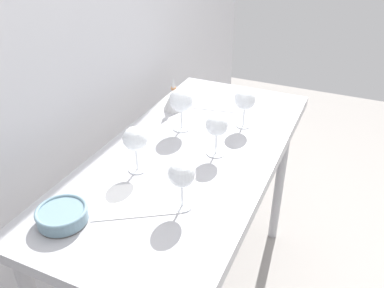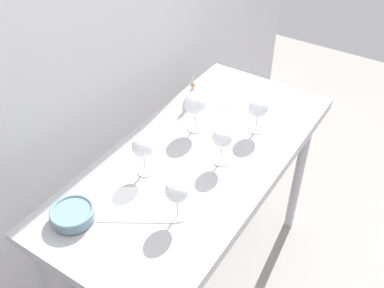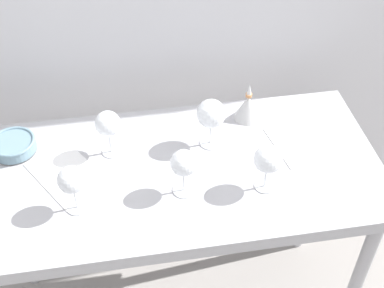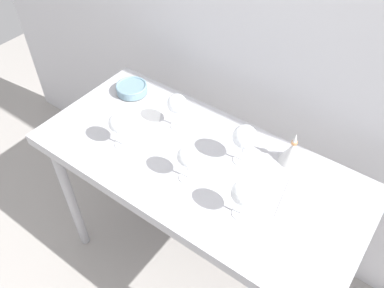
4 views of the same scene
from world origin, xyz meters
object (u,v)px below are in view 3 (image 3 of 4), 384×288
Objects in this scene: tasting_bowl at (13,145)px; wine_glass_near_right at (268,160)px; wine_glass_far_left at (108,125)px; wine_glass_near_center at (184,164)px; wine_glass_near_left at (72,181)px; tasting_sheet_lower at (67,175)px; tasting_sheet_upper at (297,143)px; wine_glass_far_right at (211,115)px; decanter_funnel at (248,107)px.

wine_glass_near_right is at bearing -20.60° from tasting_bowl.
wine_glass_far_left is 0.31m from wine_glass_near_center.
wine_glass_near_left is 0.98× the size of wine_glass_far_left.
tasting_sheet_lower is at bearing 102.45° from wine_glass_near_left.
tasting_sheet_lower is (-0.37, 0.13, -0.12)m from wine_glass_near_center.
wine_glass_far_left reaches higher than tasting_sheet_upper.
wine_glass_far_right is 0.51m from wine_glass_near_left.
wine_glass_near_left is at bearing -154.22° from wine_glass_far_right.
tasting_sheet_lower is (-0.63, 0.16, -0.12)m from wine_glass_near_right.
wine_glass_near_center is 0.60× the size of tasting_sheet_lower.
wine_glass_far_left is at bearing 135.36° from wine_glass_near_center.
wine_glass_near_right is 0.35m from decanter_funnel.
tasting_bowl is 1.01× the size of decanter_funnel.
wine_glass_near_center is at bearing -121.18° from wine_glass_far_right.
wine_glass_far_right is at bearing 25.78° from wine_glass_near_left.
wine_glass_far_right is 1.07× the size of wine_glass_far_left.
wine_glass_far_right is 1.10× the size of wine_glass_near_left.
wine_glass_near_left reaches higher than wine_glass_near_center.
wine_glass_near_left is at bearing -116.63° from wine_glass_far_left.
tasting_sheet_upper is at bearing 46.81° from wine_glass_near_right.
wine_glass_near_left is 0.34m from wine_glass_near_center.
wine_glass_near_right is at bearing -143.11° from tasting_sheet_upper.
wine_glass_near_center is (0.22, -0.22, -0.01)m from wine_glass_far_left.
wine_glass_near_left is 0.61× the size of tasting_sheet_lower.
wine_glass_near_center is at bearing -44.64° from wine_glass_far_left.
wine_glass_near_right is 0.59m from wine_glass_near_left.
wine_glass_far_left is at bearing -2.64° from tasting_sheet_lower.
wine_glass_near_left reaches higher than decanter_funnel.
tasting_sheet_upper is at bearing -5.62° from wine_glass_far_left.
tasting_sheet_upper is (0.30, -0.05, -0.13)m from wine_glass_far_right.
wine_glass_near_left is 0.77× the size of tasting_sheet_upper.
tasting_sheet_lower is at bearing -163.75° from decanter_funnel.
wine_glass_near_center is 1.08× the size of decanter_funnel.
wine_glass_near_right is at bearing -5.81° from wine_glass_near_center.
tasting_sheet_lower is at bearing -171.44° from wine_glass_far_right.
wine_glass_near_right is 1.02× the size of wine_glass_near_center.
wine_glass_near_right reaches higher than decanter_funnel.
wine_glass_far_left reaches higher than wine_glass_near_center.
wine_glass_far_left is (-0.48, 0.24, 0.00)m from wine_glass_near_right.
wine_glass_far_left is at bearing -10.37° from tasting_bowl.
wine_glass_near_left reaches higher than tasting_sheet_lower.
decanter_funnel is at bearing 28.60° from wine_glass_near_left.
wine_glass_far_right is 1.21× the size of decanter_funnel.
tasting_bowl is at bearing 169.63° from wine_glass_far_left.
wine_glass_far_left is 1.13× the size of decanter_funnel.
wine_glass_near_center is 0.47m from tasting_sheet_upper.
tasting_bowl reaches higher than tasting_sheet_lower.
wine_glass_near_right is 0.98× the size of wine_glass_far_left.
wine_glass_near_left is 1.09× the size of tasting_bowl.
wine_glass_near_right reaches higher than wine_glass_near_center.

